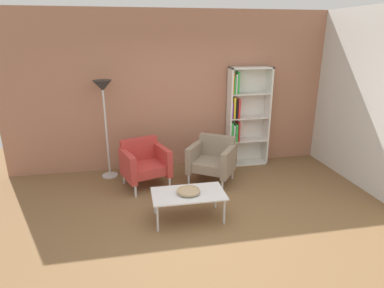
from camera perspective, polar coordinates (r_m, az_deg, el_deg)
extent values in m
plane|color=brown|center=(4.43, 3.34, -15.13)|extent=(8.32, 8.32, 0.00)
cube|color=#A87056|center=(6.19, -2.03, 9.17)|extent=(6.40, 0.12, 2.90)
cube|color=silver|center=(6.27, 6.48, 4.51)|extent=(0.03, 0.30, 1.90)
cube|color=silver|center=(6.53, 12.97, 4.74)|extent=(0.03, 0.30, 1.90)
cube|color=silver|center=(6.24, 10.27, 13.00)|extent=(0.80, 0.30, 0.03)
cube|color=silver|center=(6.67, 9.36, -3.18)|extent=(0.80, 0.30, 0.03)
cube|color=silver|center=(6.52, 9.36, 4.93)|extent=(0.80, 0.02, 1.90)
cube|color=silver|center=(6.51, 9.57, 0.70)|extent=(0.76, 0.28, 0.02)
cube|color=silver|center=(6.39, 9.79, 4.63)|extent=(0.76, 0.28, 0.02)
cube|color=silver|center=(6.30, 10.02, 8.70)|extent=(0.76, 0.28, 0.02)
cube|color=black|center=(6.46, 6.56, -2.10)|extent=(0.02, 0.20, 0.30)
cube|color=black|center=(6.47, 6.86, -1.60)|extent=(0.03, 0.23, 0.40)
cube|color=yellow|center=(6.47, 7.19, -1.77)|extent=(0.03, 0.19, 0.37)
cube|color=olive|center=(6.50, 7.41, -1.59)|extent=(0.03, 0.24, 0.39)
cube|color=green|center=(6.30, 6.84, 2.11)|extent=(0.04, 0.18, 0.37)
cube|color=white|center=(6.34, 7.17, 1.96)|extent=(0.03, 0.22, 0.32)
cube|color=green|center=(6.33, 7.63, 2.00)|extent=(0.04, 0.18, 0.34)
cube|color=red|center=(6.37, 7.97, 2.31)|extent=(0.03, 0.24, 0.39)
cube|color=purple|center=(6.21, 6.84, 5.92)|extent=(0.02, 0.22, 0.30)
cube|color=yellow|center=(6.21, 7.22, 6.34)|extent=(0.03, 0.22, 0.39)
cube|color=black|center=(6.21, 7.66, 6.20)|extent=(0.03, 0.19, 0.37)
cube|color=red|center=(6.25, 8.01, 6.24)|extent=(0.04, 0.23, 0.37)
cube|color=orange|center=(6.10, 7.07, 10.45)|extent=(0.02, 0.18, 0.38)
cube|color=green|center=(6.11, 7.33, 10.18)|extent=(0.02, 0.18, 0.32)
cube|color=white|center=(6.12, 7.64, 10.36)|extent=(0.02, 0.17, 0.36)
cube|color=green|center=(6.14, 7.92, 10.57)|extent=(0.03, 0.20, 0.40)
cube|color=silver|center=(4.52, -0.63, -8.69)|extent=(1.00, 0.56, 0.02)
cylinder|color=silver|center=(4.37, -6.03, -12.84)|extent=(0.03, 0.03, 0.38)
cylinder|color=silver|center=(4.51, 5.67, -11.72)|extent=(0.03, 0.03, 0.38)
cylinder|color=silver|center=(4.76, -6.54, -9.99)|extent=(0.03, 0.03, 0.38)
cylinder|color=silver|center=(4.90, 4.14, -9.08)|extent=(0.03, 0.03, 0.38)
cylinder|color=tan|center=(4.51, -0.63, -8.46)|extent=(0.13, 0.13, 0.02)
cylinder|color=tan|center=(4.50, -0.63, -8.23)|extent=(0.32, 0.32, 0.02)
torus|color=tan|center=(4.49, -0.63, -8.10)|extent=(0.32, 0.32, 0.02)
cube|color=#B73833|center=(5.57, -8.14, -4.23)|extent=(0.79, 0.75, 0.16)
cube|color=#B73833|center=(5.71, -9.26, -0.80)|extent=(0.65, 0.31, 0.38)
cube|color=#B73833|center=(5.41, -11.18, -3.81)|extent=(0.29, 0.62, 0.46)
cube|color=#B73833|center=(5.61, -5.17, -2.69)|extent=(0.29, 0.62, 0.46)
cylinder|color=silver|center=(5.29, -9.86, -7.96)|extent=(0.04, 0.04, 0.24)
cylinder|color=silver|center=(5.49, -3.92, -6.69)|extent=(0.04, 0.04, 0.24)
cylinder|color=silver|center=(5.79, -11.81, -5.66)|extent=(0.04, 0.04, 0.24)
cylinder|color=silver|center=(5.98, -6.32, -4.59)|extent=(0.04, 0.04, 0.24)
cube|color=gray|center=(5.67, 3.45, -3.64)|extent=(0.85, 0.84, 0.16)
cube|color=gray|center=(5.81, 4.39, -0.24)|extent=(0.60, 0.46, 0.38)
cube|color=gray|center=(5.71, 0.47, -2.24)|extent=(0.43, 0.57, 0.46)
cube|color=gray|center=(5.52, 6.44, -3.11)|extent=(0.43, 0.57, 0.46)
cylinder|color=silver|center=(5.58, -0.59, -6.20)|extent=(0.04, 0.04, 0.24)
cylinder|color=silver|center=(5.39, 5.32, -7.21)|extent=(0.04, 0.04, 0.24)
cylinder|color=silver|center=(6.07, 1.60, -4.09)|extent=(0.04, 0.04, 0.24)
cylinder|color=silver|center=(5.90, 7.05, -4.93)|extent=(0.04, 0.04, 0.24)
cylinder|color=silver|center=(6.19, -14.12, -5.33)|extent=(0.28, 0.28, 0.02)
cylinder|color=silver|center=(5.91, -14.75, 2.13)|extent=(0.03, 0.03, 1.65)
cone|color=#2D2D2D|center=(5.74, -15.40, 9.81)|extent=(0.32, 0.32, 0.18)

